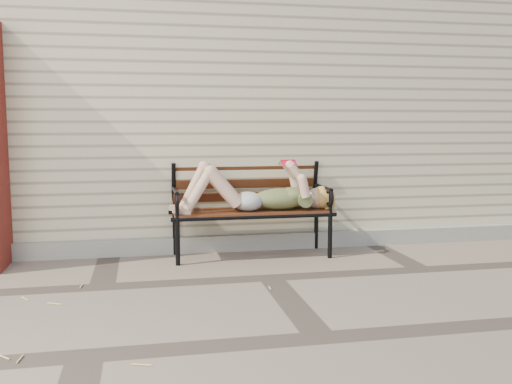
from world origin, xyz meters
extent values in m
plane|color=#75645A|center=(0.00, 0.00, 0.00)|extent=(80.00, 80.00, 0.00)
cube|color=beige|center=(0.00, 3.00, 1.50)|extent=(8.00, 4.00, 3.00)
cube|color=#A8A598|center=(0.00, 0.97, 0.07)|extent=(8.00, 0.10, 0.15)
cylinder|color=black|center=(-0.67, 0.53, 0.20)|extent=(0.04, 0.04, 0.40)
cylinder|color=black|center=(-0.67, 0.93, 0.20)|extent=(0.04, 0.04, 0.40)
cylinder|color=black|center=(0.65, 0.53, 0.20)|extent=(0.04, 0.04, 0.40)
cylinder|color=black|center=(0.65, 0.93, 0.20)|extent=(0.04, 0.04, 0.40)
cube|color=#502A14|center=(-0.01, 0.73, 0.40)|extent=(1.36, 0.44, 0.03)
cylinder|color=black|center=(-0.01, 0.53, 0.38)|extent=(1.43, 0.04, 0.04)
cylinder|color=black|center=(-0.01, 0.93, 0.38)|extent=(1.43, 0.04, 0.04)
torus|color=black|center=(-0.01, 1.03, 0.85)|extent=(0.25, 0.03, 0.25)
ellipsoid|color=#093B43|center=(0.24, 0.70, 0.51)|extent=(0.48, 0.28, 0.19)
ellipsoid|color=#093B43|center=(0.35, 0.70, 0.54)|extent=(0.23, 0.27, 0.14)
ellipsoid|color=#B7B7BC|center=(-0.05, 0.70, 0.50)|extent=(0.27, 0.30, 0.17)
sphere|color=beige|center=(0.59, 0.70, 0.51)|extent=(0.20, 0.20, 0.20)
ellipsoid|color=tan|center=(0.63, 0.70, 0.51)|extent=(0.22, 0.23, 0.21)
cube|color=#B1142D|center=(0.31, 0.70, 0.85)|extent=(0.13, 0.02, 0.02)
cube|color=white|center=(0.31, 0.67, 0.82)|extent=(0.13, 0.08, 0.04)
cube|color=white|center=(0.31, 0.74, 0.82)|extent=(0.13, 0.08, 0.04)
cube|color=#B1142D|center=(0.31, 0.66, 0.83)|extent=(0.13, 0.08, 0.05)
cube|color=#B1142D|center=(0.31, 0.74, 0.83)|extent=(0.13, 0.08, 0.05)
cylinder|color=#D5C367|center=(-1.04, -0.20, 0.01)|extent=(0.08, 0.02, 0.01)
cylinder|color=#D5C367|center=(-0.15, -0.48, 0.01)|extent=(0.14, 0.04, 0.01)
cylinder|color=#D5C367|center=(-0.58, -1.48, 0.01)|extent=(0.18, 0.02, 0.01)
cylinder|color=#D5C367|center=(-1.51, -1.23, 0.01)|extent=(0.01, 0.16, 0.01)
cylinder|color=#D5C367|center=(-1.60, -0.66, 0.01)|extent=(0.04, 0.15, 0.01)
cylinder|color=#D5C367|center=(-1.10, -0.09, 0.01)|extent=(0.06, 0.15, 0.01)
cylinder|color=#D5C367|center=(-1.82, -0.40, 0.01)|extent=(0.13, 0.08, 0.01)
cylinder|color=#D5C367|center=(-1.09, -1.20, 0.01)|extent=(0.13, 0.08, 0.01)
cylinder|color=#D5C367|center=(-0.36, -0.31, 0.01)|extent=(0.06, 0.11, 0.01)
cylinder|color=#D5C367|center=(-0.78, 0.08, 0.01)|extent=(0.08, 0.12, 0.01)
cylinder|color=#D5C367|center=(-1.50, -1.49, 0.01)|extent=(0.10, 0.04, 0.01)
cylinder|color=#D5C367|center=(-0.79, -0.40, 0.01)|extent=(0.10, 0.06, 0.01)
camera|label=1|loc=(-0.95, -4.14, 1.17)|focal=40.00mm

